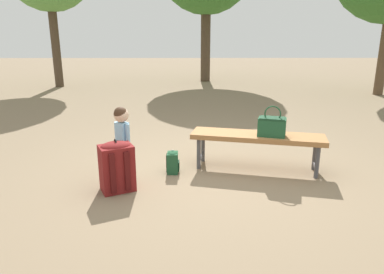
{
  "coord_description": "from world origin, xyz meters",
  "views": [
    {
      "loc": [
        0.27,
        4.03,
        1.64
      ],
      "look_at": [
        0.24,
        -0.03,
        0.45
      ],
      "focal_mm": 33.61,
      "sensor_mm": 36.0,
      "label": 1
    }
  ],
  "objects_px": {
    "backpack_large": "(117,165)",
    "backpack_small": "(173,161)",
    "park_bench": "(257,139)",
    "child_standing": "(122,131)",
    "handbag": "(272,126)"
  },
  "relations": [
    {
      "from": "backpack_large",
      "to": "park_bench",
      "type": "bearing_deg",
      "value": -159.21
    },
    {
      "from": "park_bench",
      "to": "child_standing",
      "type": "height_order",
      "value": "child_standing"
    },
    {
      "from": "handbag",
      "to": "backpack_large",
      "type": "xyz_separation_m",
      "value": [
        1.75,
        0.53,
        -0.29
      ]
    },
    {
      "from": "backpack_small",
      "to": "park_bench",
      "type": "bearing_deg",
      "value": -173.46
    },
    {
      "from": "child_standing",
      "to": "backpack_small",
      "type": "relative_size",
      "value": 2.87
    },
    {
      "from": "backpack_large",
      "to": "backpack_small",
      "type": "xyz_separation_m",
      "value": [
        -0.57,
        -0.49,
        -0.14
      ]
    },
    {
      "from": "park_bench",
      "to": "backpack_large",
      "type": "xyz_separation_m",
      "value": [
        1.6,
        0.61,
        -0.11
      ]
    },
    {
      "from": "child_standing",
      "to": "backpack_large",
      "type": "relative_size",
      "value": 1.45
    },
    {
      "from": "park_bench",
      "to": "backpack_large",
      "type": "bearing_deg",
      "value": 20.79
    },
    {
      "from": "handbag",
      "to": "child_standing",
      "type": "bearing_deg",
      "value": 5.02
    },
    {
      "from": "handbag",
      "to": "backpack_small",
      "type": "distance_m",
      "value": 1.26
    },
    {
      "from": "backpack_small",
      "to": "handbag",
      "type": "bearing_deg",
      "value": -178.2
    },
    {
      "from": "handbag",
      "to": "backpack_small",
      "type": "bearing_deg",
      "value": 1.8
    },
    {
      "from": "park_bench",
      "to": "child_standing",
      "type": "bearing_deg",
      "value": 8.35
    },
    {
      "from": "park_bench",
      "to": "child_standing",
      "type": "xyz_separation_m",
      "value": [
        1.6,
        0.23,
        0.16
      ]
    }
  ]
}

